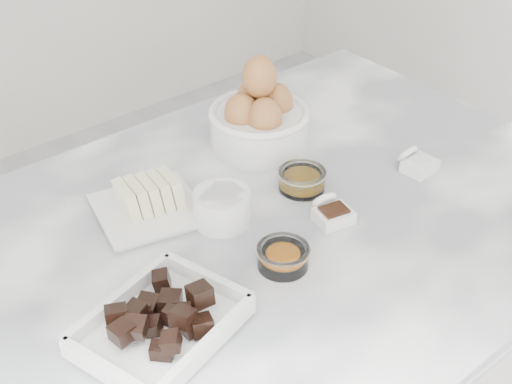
% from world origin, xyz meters
% --- Properties ---
extents(marble_slab, '(1.20, 0.80, 0.04)m').
position_xyz_m(marble_slab, '(0.00, 0.00, 0.92)').
color(marble_slab, white).
rests_on(marble_slab, cabinet).
extents(chocolate_dish, '(0.25, 0.21, 0.06)m').
position_xyz_m(chocolate_dish, '(-0.25, -0.10, 0.96)').
color(chocolate_dish, white).
rests_on(chocolate_dish, marble_slab).
extents(butter_plate, '(0.19, 0.19, 0.07)m').
position_xyz_m(butter_plate, '(-0.12, 0.14, 0.96)').
color(butter_plate, white).
rests_on(butter_plate, marble_slab).
extents(sugar_ramekin, '(0.09, 0.09, 0.05)m').
position_xyz_m(sugar_ramekin, '(-0.04, 0.05, 0.97)').
color(sugar_ramekin, white).
rests_on(sugar_ramekin, marble_slab).
extents(egg_bowl, '(0.19, 0.19, 0.18)m').
position_xyz_m(egg_bowl, '(0.16, 0.19, 1.00)').
color(egg_bowl, white).
rests_on(egg_bowl, marble_slab).
extents(honey_bowl, '(0.08, 0.08, 0.04)m').
position_xyz_m(honey_bowl, '(0.12, 0.03, 0.96)').
color(honey_bowl, white).
rests_on(honey_bowl, marble_slab).
extents(zest_bowl, '(0.08, 0.08, 0.04)m').
position_xyz_m(zest_bowl, '(-0.03, -0.10, 0.96)').
color(zest_bowl, white).
rests_on(zest_bowl, marble_slab).
extents(vanilla_spoon, '(0.07, 0.08, 0.04)m').
position_xyz_m(vanilla_spoon, '(0.10, -0.06, 0.95)').
color(vanilla_spoon, white).
rests_on(vanilla_spoon, marble_slab).
extents(salt_spoon, '(0.06, 0.07, 0.04)m').
position_xyz_m(salt_spoon, '(0.32, -0.05, 0.95)').
color(salt_spoon, white).
rests_on(salt_spoon, marble_slab).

